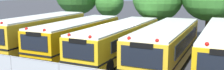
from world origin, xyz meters
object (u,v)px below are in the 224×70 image
school_bus_0 (41,31)px  school_bus_3 (167,44)px  school_bus_1 (78,35)px  school_bus_2 (120,39)px  tree_1 (110,3)px

school_bus_0 → school_bus_3: bearing=177.9°
school_bus_0 → school_bus_1: 3.40m
school_bus_3 → school_bus_2: bearing=-6.4°
school_bus_1 → tree_1: size_ratio=2.03×
school_bus_3 → tree_1: tree_1 is taller
school_bus_1 → school_bus_3: 6.93m
school_bus_1 → school_bus_2: size_ratio=0.92×
school_bus_2 → school_bus_3: school_bus_3 is taller
school_bus_1 → tree_1: bearing=-78.9°
school_bus_0 → school_bus_1: bearing=-177.6°
school_bus_1 → school_bus_0: bearing=2.9°
school_bus_3 → tree_1: (-9.04, 10.32, 1.87)m
school_bus_0 → school_bus_1: (3.39, 0.22, -0.12)m
tree_1 → school_bus_1: bearing=-78.0°
school_bus_2 → tree_1: (-5.60, 9.97, 1.93)m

